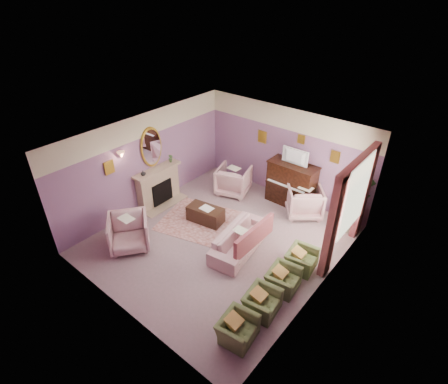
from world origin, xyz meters
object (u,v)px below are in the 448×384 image
Objects in this scene: floral_armchair_right at (304,200)px; floral_armchair_front at (129,231)px; sofa at (241,236)px; olive_chair_d at (302,257)px; side_table at (347,217)px; olive_chair_a at (238,326)px; television at (294,156)px; coffee_table at (206,214)px; olive_chair_b at (262,299)px; olive_chair_c at (283,277)px; piano at (291,184)px; floral_armchair_left at (234,179)px.

floral_armchair_front is at bearing -123.37° from floral_armchair_right.
floral_armchair_front reaches higher than sofa.
side_table is (0.20, 2.14, 0.03)m from olive_chair_d.
television is at bearing 109.31° from olive_chair_a.
coffee_table is 1.43× the size of side_table.
olive_chair_c is at bearing 90.00° from olive_chair_b.
floral_armchair_right and floral_armchair_front have the same top height.
piano is 2.71m from coffee_table.
floral_armchair_left is 3.75m from floral_armchair_front.
side_table reaches higher than olive_chair_d.
television is 0.81× the size of floral_armchair_left.
side_table reaches higher than olive_chair_b.
floral_armchair_left is at bearing -161.62° from television.
coffee_table is 1.01× the size of floral_armchair_left.
floral_armchair_right is 1.34× the size of olive_chair_d.
sofa is at bearing -47.83° from floral_armchair_left.
olive_chair_c is (3.32, -2.44, -0.17)m from floral_armchair_left.
piano is at bearing 177.06° from side_table.
sofa reaches higher than olive_chair_d.
olive_chair_c is 2.96m from side_table.
piano is 1.90× the size of olive_chair_a.
piano is 0.95m from television.
coffee_table is at bearing 69.61° from floral_armchair_front.
piano reaches higher than olive_chair_d.
olive_chair_b is (1.03, -3.62, -0.17)m from floral_armchair_right.
sofa is at bearing -165.65° from olive_chair_d.
floral_armchair_right is at bearing 46.75° from coffee_table.
television is at bearing 118.45° from olive_chair_c.
television reaches higher than olive_chair_d.
piano reaches higher than sofa.
coffee_table is 1.51m from sofa.
piano is 4.82m from floral_armchair_front.
side_table is (3.17, 2.22, 0.12)m from coffee_table.
floral_armchair_left is at bearing 154.00° from olive_chair_d.
floral_armchair_front is 1.34× the size of olive_chair_c.
sofa is at bearing 163.86° from olive_chair_c.
side_table reaches higher than coffee_table.
floral_armchair_right is 1.25m from side_table.
olive_chair_b is at bearing -92.97° from side_table.
coffee_table is 1.36× the size of olive_chair_c.
coffee_table is 1.36× the size of olive_chair_a.
television reaches higher than coffee_table.
television is at bearing 59.29° from coffee_table.
floral_armchair_front is at bearing -172.85° from olive_chair_b.
olive_chair_a and olive_chair_b have the same top height.
floral_armchair_left is (-0.35, 1.70, 0.27)m from coffee_table.
floral_armchair_front is (-0.75, -2.02, 0.27)m from coffee_table.
olive_chair_b is at bearing 7.15° from floral_armchair_front.
coffee_table is at bearing 152.33° from olive_chair_b.
olive_chair_a is at bearing -38.67° from coffee_table.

